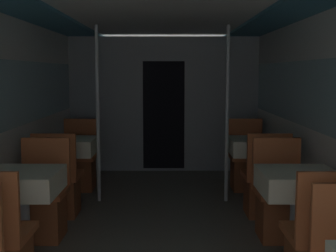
% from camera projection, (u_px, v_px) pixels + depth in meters
% --- Properties ---
extents(wall_right, '(0.05, 8.28, 2.07)m').
position_uv_depth(wall_right, '(335.00, 126.00, 3.94)').
color(wall_right, silver).
rests_on(wall_right, ground_plane).
extents(ceiling_panel, '(2.97, 8.28, 0.07)m').
position_uv_depth(ceiling_panel, '(159.00, 0.00, 3.82)').
color(ceiling_panel, silver).
rests_on(ceiling_panel, wall_left).
extents(bulkhead_far, '(2.91, 0.09, 2.07)m').
position_uv_depth(bulkhead_far, '(163.00, 105.00, 7.24)').
color(bulkhead_far, gray).
rests_on(bulkhead_far, ground_plane).
extents(dining_table_left_1, '(0.60, 0.60, 0.75)m').
position_uv_depth(dining_table_left_1, '(21.00, 187.00, 3.71)').
color(dining_table_left_1, '#4C4C51').
rests_on(dining_table_left_1, ground_plane).
extents(chair_left_far_1, '(0.46, 0.46, 0.91)m').
position_uv_depth(chair_left_far_1, '(42.00, 208.00, 4.33)').
color(chair_left_far_1, brown).
rests_on(chair_left_far_1, ground_plane).
extents(dining_table_left_2, '(0.60, 0.60, 0.75)m').
position_uv_depth(dining_table_left_2, '(69.00, 149.00, 5.53)').
color(dining_table_left_2, '#4C4C51').
rests_on(dining_table_left_2, ground_plane).
extents(chair_left_near_2, '(0.46, 0.46, 0.91)m').
position_uv_depth(chair_left_near_2, '(58.00, 190.00, 5.00)').
color(chair_left_near_2, brown).
rests_on(chair_left_near_2, ground_plane).
extents(chair_left_far_2, '(0.46, 0.46, 0.91)m').
position_uv_depth(chair_left_far_2, '(79.00, 168.00, 6.14)').
color(chair_left_far_2, brown).
rests_on(chair_left_far_2, ground_plane).
extents(support_pole_left_2, '(0.04, 0.04, 2.07)m').
position_uv_depth(support_pole_left_2, '(97.00, 115.00, 5.48)').
color(support_pole_left_2, silver).
rests_on(support_pole_left_2, ground_plane).
extents(dining_table_right_1, '(0.60, 0.60, 0.75)m').
position_uv_depth(dining_table_right_1, '(298.00, 187.00, 3.72)').
color(dining_table_right_1, '#4C4C51').
rests_on(dining_table_right_1, ground_plane).
extents(chair_right_far_1, '(0.46, 0.46, 0.91)m').
position_uv_depth(chair_right_far_1, '(279.00, 208.00, 4.33)').
color(chair_right_far_1, brown).
rests_on(chair_right_far_1, ground_plane).
extents(dining_table_right_2, '(0.60, 0.60, 0.75)m').
position_uv_depth(dining_table_right_2, '(255.00, 149.00, 5.53)').
color(dining_table_right_2, '#4C4C51').
rests_on(dining_table_right_2, ground_plane).
extents(chair_right_near_2, '(0.46, 0.46, 0.91)m').
position_uv_depth(chair_right_near_2, '(264.00, 190.00, 5.00)').
color(chair_right_near_2, brown).
rests_on(chair_right_near_2, ground_plane).
extents(chair_right_far_2, '(0.46, 0.46, 0.91)m').
position_uv_depth(chair_right_far_2, '(246.00, 168.00, 6.15)').
color(chair_right_far_2, brown).
rests_on(chair_right_far_2, ground_plane).
extents(support_pole_right_2, '(0.04, 0.04, 2.07)m').
position_uv_depth(support_pole_right_2, '(227.00, 115.00, 5.49)').
color(support_pole_right_2, silver).
rests_on(support_pole_right_2, ground_plane).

